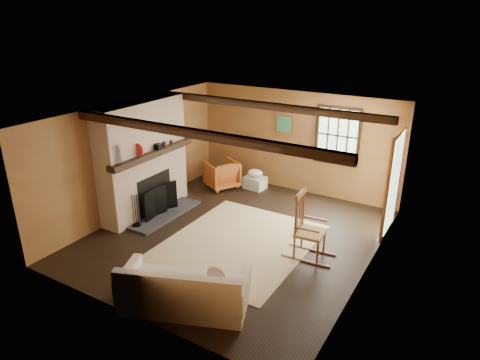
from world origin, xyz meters
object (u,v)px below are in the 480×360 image
Objects in this scene: laundry_basket at (255,183)px; sofa at (184,293)px; rocking_chair at (308,230)px; fireplace at (144,163)px; armchair at (222,174)px.

sofa is at bearing -73.68° from laundry_basket.
fireplace is at bearing 85.63° from rocking_chair.
rocking_chair is 1.66× the size of armchair.
sofa is at bearing 56.75° from armchair.
sofa is (2.72, -2.23, -0.84)m from fireplace.
rocking_chair is 2.47m from sofa.
laundry_basket is 0.68× the size of armchair.
fireplace is 2.86m from laundry_basket.
fireplace is 2.22m from armchair.
laundry_basket is 0.84m from armchair.
fireplace is 1.19× the size of sofa.
rocking_chair reaches higher than armchair.
fireplace reaches higher than laundry_basket.
laundry_basket is (-2.30, 2.29, -0.36)m from rocking_chair.
fireplace is 3.62m from sofa.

